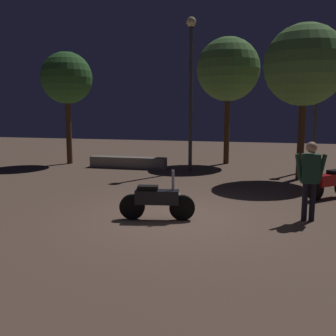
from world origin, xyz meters
The scene contains 10 objects.
ground_plane centered at (0.00, 0.00, 0.00)m, with size 40.00×40.00×0.00m, color brown.
motorcycle_black_foreground centered at (-0.44, -0.23, 0.44)m, with size 1.65×0.46×1.11m.
motorcycle_red_parked_left centered at (3.56, 2.90, 0.44)m, with size 1.27×1.22×1.11m.
person_rider_beside centered at (2.77, 0.48, 1.03)m, with size 0.67×0.29×1.73m.
streetlamp_near centered at (3.68, 7.95, 2.96)m, with size 0.36×0.36×4.60m.
streetlamp_far centered at (-0.97, 6.47, 3.57)m, with size 0.36×0.36×5.73m.
tree_left_bg centered at (0.19, 8.91, 4.03)m, with size 2.69×2.69×5.39m.
tree_center_bg centered at (3.00, 5.71, 3.81)m, with size 2.69×2.69×5.18m.
tree_right_bg centered at (-6.51, 7.29, 3.66)m, with size 2.19×2.19×4.79m.
planter_wall_low centered at (-3.57, 6.67, 0.23)m, with size 3.16×0.50×0.45m.
Camera 1 is at (1.79, -8.25, 2.44)m, focal length 41.79 mm.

